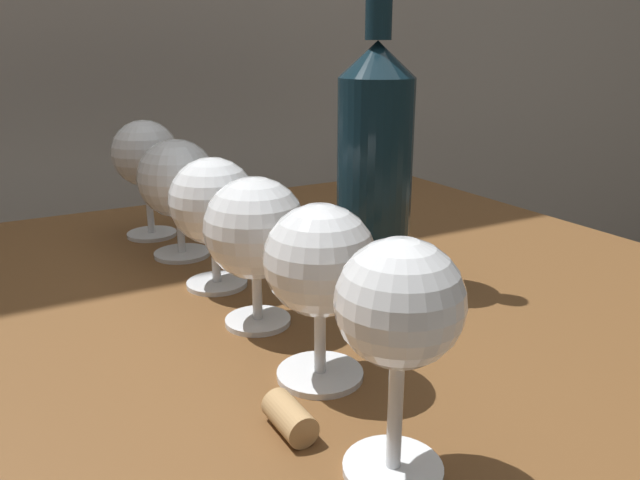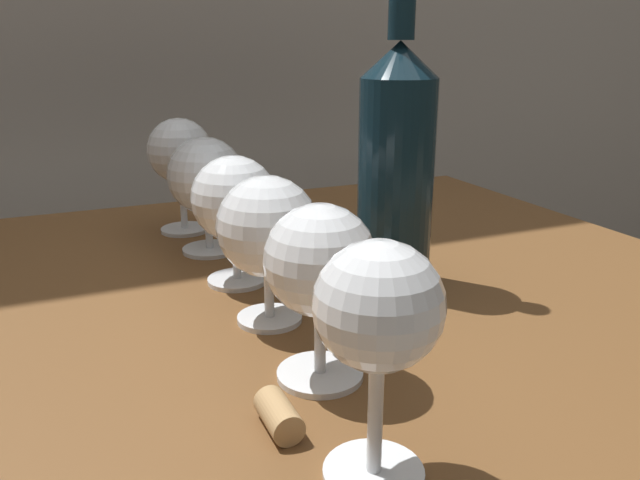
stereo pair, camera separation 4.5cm
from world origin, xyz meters
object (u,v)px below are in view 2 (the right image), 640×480
at_px(wine_glass_pinot, 320,264).
at_px(cork, 279,415).
at_px(wine_glass_port, 267,230).
at_px(wine_glass_chardonnay, 234,199).
at_px(wine_glass_rose, 180,154).
at_px(wine_bottle, 396,163).
at_px(wine_glass_amber, 206,179).
at_px(wine_glass_white, 378,312).

distance_m(wine_glass_pinot, cork, 0.11).
xyz_separation_m(wine_glass_port, wine_glass_chardonnay, (-0.00, 0.11, 0.00)).
distance_m(wine_glass_pinot, wine_glass_rose, 0.43).
distance_m(wine_glass_pinot, wine_glass_chardonnay, 0.22).
height_order(wine_bottle, cork, wine_bottle).
relative_size(wine_glass_amber, cork, 3.35).
distance_m(wine_glass_chardonnay, wine_glass_rose, 0.21).
xyz_separation_m(wine_glass_pinot, wine_bottle, (0.15, 0.15, 0.04)).
bearing_deg(wine_glass_port, cork, -106.90).
height_order(wine_glass_white, cork, wine_glass_white).
height_order(wine_glass_chardonnay, cork, wine_glass_chardonnay).
bearing_deg(wine_glass_chardonnay, wine_glass_port, -89.99).
distance_m(wine_glass_amber, cork, 0.39).
distance_m(wine_glass_amber, wine_glass_rose, 0.10).
xyz_separation_m(wine_glass_pinot, cork, (-0.05, -0.05, -0.08)).
height_order(wine_glass_rose, wine_bottle, wine_bottle).
xyz_separation_m(wine_glass_pinot, wine_glass_rose, (-0.02, 0.43, 0.01)).
height_order(wine_glass_pinot, wine_glass_amber, wine_glass_amber).
bearing_deg(wine_glass_pinot, wine_glass_port, 91.30).
relative_size(wine_glass_pinot, wine_bottle, 0.43).
height_order(wine_glass_port, wine_glass_rose, wine_glass_rose).
xyz_separation_m(wine_glass_chardonnay, cork, (-0.05, -0.27, -0.08)).
bearing_deg(wine_glass_port, wine_bottle, 14.54).
bearing_deg(wine_bottle, wine_glass_amber, 130.64).
bearing_deg(wine_bottle, wine_glass_pinot, -134.68).
relative_size(wine_glass_pinot, wine_glass_rose, 0.90).
relative_size(wine_glass_pinot, wine_glass_port, 1.01).
relative_size(wine_glass_white, wine_glass_amber, 1.05).
bearing_deg(cork, wine_glass_pinot, 44.88).
relative_size(wine_glass_port, wine_glass_rose, 0.89).
bearing_deg(wine_bottle, wine_glass_chardonnay, 156.28).
relative_size(wine_glass_pinot, wine_glass_chardonnay, 1.00).
height_order(wine_glass_white, wine_bottle, wine_bottle).
height_order(wine_glass_white, wine_glass_chardonnay, wine_glass_white).
height_order(wine_glass_pinot, wine_glass_chardonnay, same).
relative_size(wine_glass_white, wine_glass_chardonnay, 1.07).
bearing_deg(wine_glass_chardonnay, wine_glass_amber, 91.20).
distance_m(wine_glass_amber, wine_bottle, 0.24).
distance_m(wine_glass_port, wine_glass_amber, 0.22).
distance_m(wine_glass_chardonnay, wine_bottle, 0.17).
distance_m(wine_glass_white, wine_glass_pinot, 0.12).
bearing_deg(wine_glass_chardonnay, wine_bottle, -23.72).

